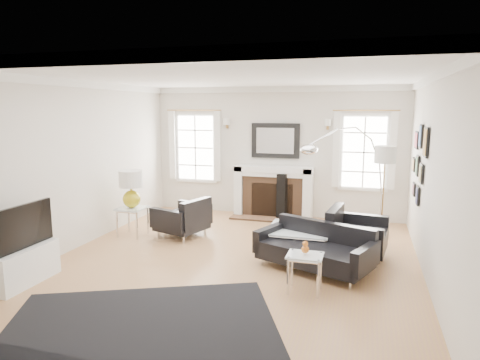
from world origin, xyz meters
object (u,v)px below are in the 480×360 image
(coffee_table, at_px, (299,230))
(fireplace, at_px, (273,192))
(arc_floor_lamp, at_px, (347,178))
(gourd_lamp, at_px, (131,186))
(armchair_right, at_px, (354,235))
(sofa, at_px, (316,249))
(armchair_left, at_px, (184,219))

(coffee_table, bearing_deg, fireplace, 112.01)
(fireplace, distance_m, arc_floor_lamp, 2.12)
(gourd_lamp, distance_m, arc_floor_lamp, 3.89)
(armchair_right, bearing_deg, coffee_table, -173.03)
(coffee_table, bearing_deg, sofa, -59.62)
(fireplace, relative_size, sofa, 0.93)
(sofa, xyz_separation_m, arc_floor_lamp, (0.34, 1.57, 0.84))
(gourd_lamp, height_order, arc_floor_lamp, arc_floor_lamp)
(fireplace, relative_size, armchair_right, 1.61)
(fireplace, distance_m, armchair_left, 2.27)
(sofa, relative_size, armchair_left, 1.72)
(sofa, bearing_deg, fireplace, 113.80)
(sofa, xyz_separation_m, armchair_right, (0.52, 0.68, 0.06))
(gourd_lamp, bearing_deg, arc_floor_lamp, 12.56)
(armchair_left, bearing_deg, arc_floor_lamp, 12.06)
(armchair_left, height_order, armchair_right, armchair_right)
(armchair_left, bearing_deg, armchair_right, -5.36)
(armchair_right, bearing_deg, arc_floor_lamp, 101.37)
(armchair_right, xyz_separation_m, gourd_lamp, (-3.97, 0.05, 0.57))
(armchair_left, distance_m, gourd_lamp, 1.13)
(fireplace, height_order, sofa, fireplace)
(fireplace, distance_m, sofa, 3.11)
(sofa, relative_size, coffee_table, 1.87)
(armchair_left, height_order, coffee_table, armchair_left)
(fireplace, xyz_separation_m, gourd_lamp, (-2.20, -2.11, 0.39))
(armchair_left, bearing_deg, coffee_table, -10.10)
(fireplace, height_order, armchair_left, fireplace)
(fireplace, xyz_separation_m, armchair_right, (1.77, -2.16, -0.18))
(coffee_table, relative_size, gourd_lamp, 1.43)
(armchair_right, xyz_separation_m, arc_floor_lamp, (-0.18, 0.89, 0.77))
(armchair_left, xyz_separation_m, arc_floor_lamp, (2.85, 0.61, 0.80))
(fireplace, bearing_deg, sofa, -66.20)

